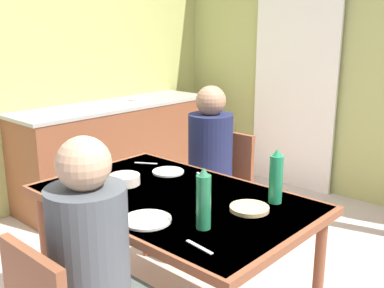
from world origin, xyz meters
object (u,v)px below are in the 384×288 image
at_px(person_far_diner, 209,151).
at_px(dining_table, 173,208).
at_px(kitchen_counter, 117,150).
at_px(chair_far_diner, 221,185).
at_px(water_bottle_green_near, 276,178).
at_px(serving_bowl_center, 125,180).
at_px(water_bottle_green_far, 204,200).
at_px(person_near_diner, 92,249).

bearing_deg(person_far_diner, dining_table, 115.49).
relative_size(kitchen_counter, dining_table, 1.37).
relative_size(chair_far_diner, water_bottle_green_near, 3.13).
distance_m(person_far_diner, serving_bowl_center, 0.73).
height_order(kitchen_counter, chair_far_diner, kitchen_counter).
bearing_deg(kitchen_counter, water_bottle_green_far, -29.42).
height_order(kitchen_counter, serving_bowl_center, kitchen_counter).
height_order(kitchen_counter, water_bottle_green_near, water_bottle_green_near).
relative_size(person_far_diner, water_bottle_green_far, 2.78).
height_order(dining_table, chair_far_diner, chair_far_diner).
bearing_deg(water_bottle_green_near, chair_far_diner, 145.32).
bearing_deg(chair_far_diner, water_bottle_green_near, 145.32).
bearing_deg(serving_bowl_center, dining_table, 9.48).
relative_size(dining_table, serving_bowl_center, 8.54).
distance_m(chair_far_diner, person_far_diner, 0.31).
bearing_deg(dining_table, kitchen_counter, 149.96).
distance_m(person_far_diner, water_bottle_green_near, 0.86).
bearing_deg(water_bottle_green_near, person_far_diner, 152.82).
height_order(person_near_diner, serving_bowl_center, person_near_diner).
bearing_deg(person_near_diner, water_bottle_green_far, 75.33).
xyz_separation_m(kitchen_counter, person_far_diner, (1.45, -0.35, 0.33)).
distance_m(chair_far_diner, water_bottle_green_far, 1.27).
bearing_deg(dining_table, water_bottle_green_near, 32.41).
distance_m(chair_far_diner, serving_bowl_center, 0.90).
bearing_deg(serving_bowl_center, person_near_diner, -47.59).
bearing_deg(person_near_diner, chair_far_diner, 110.84).
bearing_deg(water_bottle_green_far, dining_table, 153.64).
xyz_separation_m(chair_far_diner, serving_bowl_center, (-0.00, -0.86, 0.27)).
xyz_separation_m(person_far_diner, water_bottle_green_far, (0.69, -0.86, 0.09)).
bearing_deg(water_bottle_green_far, person_far_diner, 128.93).
bearing_deg(dining_table, water_bottle_green_far, -26.36).
relative_size(dining_table, water_bottle_green_far, 5.23).
height_order(kitchen_counter, person_near_diner, person_near_diner).
height_order(chair_far_diner, water_bottle_green_far, water_bottle_green_far).
relative_size(water_bottle_green_near, water_bottle_green_far, 1.00).
distance_m(water_bottle_green_far, serving_bowl_center, 0.71).
bearing_deg(water_bottle_green_near, person_near_diner, -101.79).
xyz_separation_m(person_far_diner, water_bottle_green_near, (0.76, -0.39, 0.09)).
relative_size(kitchen_counter, serving_bowl_center, 11.71).
bearing_deg(person_far_diner, kitchen_counter, -13.56).
distance_m(dining_table, serving_bowl_center, 0.34).
bearing_deg(water_bottle_green_far, water_bottle_green_near, 81.29).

